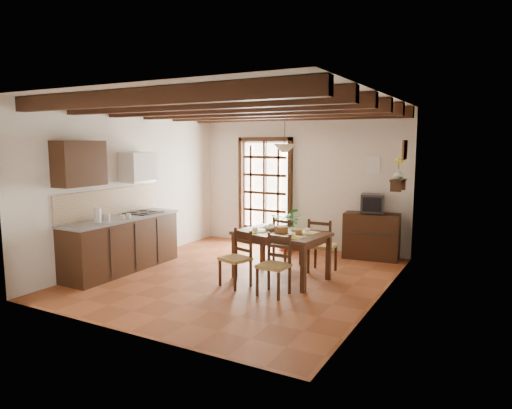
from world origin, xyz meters
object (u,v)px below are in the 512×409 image
Objects in this scene: chair_near_right at (274,276)px; sideboard at (371,236)px; kitchen_counter at (122,243)px; chair_far_left at (287,250)px; potted_plant at (288,222)px; pendant_lamp at (285,148)px; dining_table at (281,238)px; chair_far_right at (322,255)px; crt_tv at (372,203)px; chair_near_left at (236,269)px.

chair_near_right is 0.86× the size of sideboard.
kitchen_counter is 2.58× the size of chair_far_left.
potted_plant is 2.20× the size of pendant_lamp.
dining_table is 2.19m from sideboard.
chair_far_left is at bearing 116.13° from dining_table.
chair_far_right is 1.09× the size of pendant_lamp.
crt_tv reaches higher than chair_near_right.
crt_tv is 0.25× the size of potted_plant.
chair_near_right is 2.01m from pendant_lamp.
chair_near_left is (2.15, 0.19, -0.20)m from kitchen_counter.
crt_tv is 2.33m from pendant_lamp.
chair_far_right is (0.45, 0.66, -0.38)m from dining_table.
crt_tv is at bearing -96.03° from sideboard.
kitchen_counter is 3.40m from chair_far_right.
chair_near_left is at bearing 96.22° from chair_far_left.
potted_plant reaches higher than crt_tv.
chair_near_right is at bearing -73.70° from pendant_lamp.
dining_table is 1.97m from potted_plant.
chair_far_left is 1.86m from crt_tv.
chair_near_left is 0.70m from chair_near_right.
crt_tv is at bearing 72.25° from dining_table.
kitchen_counter is at bearing -174.88° from chair_near_right.
kitchen_counter is at bearing -159.79° from pendant_lamp.
chair_far_left is 0.47× the size of potted_plant.
chair_near_left is 0.98× the size of chair_far_left.
kitchen_counter is 2.45× the size of chair_far_right.
chair_far_right is at bearing -116.48° from sideboard.
potted_plant is (-0.27, 2.50, 0.30)m from chair_near_left.
kitchen_counter is at bearing -124.94° from potted_plant.
chair_far_left is 1.70m from sideboard.
chair_far_right is 1.93m from pendant_lamp.
chair_far_right is at bearing -45.31° from potted_plant.
chair_far_left is at bearing -66.87° from potted_plant.
chair_far_right reaches higher than chair_near_right.
potted_plant is at bearing 55.06° from kitchen_counter.
pendant_lamp is at bearing -122.53° from sideboard.
crt_tv reaches higher than sideboard.
kitchen_counter is 2.17m from chair_near_left.
chair_near_left is 0.93× the size of chair_far_right.
potted_plant is (-1.16, 1.17, 0.28)m from chair_far_right.
dining_table is at bearing -126.27° from crt_tv.
chair_near_right is 2.78m from potted_plant.
chair_far_right is 0.91× the size of sideboard.
kitchen_counter is at bearing -152.22° from crt_tv.
crt_tv is (0.68, 2.72, 0.78)m from chair_near_right.
kitchen_counter reaches higher than sideboard.
crt_tv reaches higher than chair_far_left.
potted_plant reaches higher than chair_far_left.
chair_near_left is at bearing -123.55° from sideboard.
sideboard is (0.49, 1.31, 0.14)m from chair_far_right.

